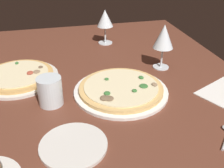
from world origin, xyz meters
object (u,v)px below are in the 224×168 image
pizza_side (18,76)px  side_plate (73,145)px  wine_glass_near (164,38)px  pizza_main (121,89)px  wine_glass_far (105,19)px  water_glass (50,92)px

pizza_side → side_plate: 43.53cm
wine_glass_near → pizza_main: bearing=125.9°
wine_glass_far → water_glass: (-48.08, 27.71, -7.69)cm
pizza_side → wine_glass_far: wine_glass_far is taller
pizza_side → water_glass: bearing=-149.4°
wine_glass_near → water_glass: bearing=110.4°
pizza_main → water_glass: (-1.40, 23.20, 2.96)cm
side_plate → pizza_main: bearing=-39.3°
pizza_main → wine_glass_near: bearing=-54.1°
pizza_main → wine_glass_far: size_ratio=1.94×
pizza_main → wine_glass_far: wine_glass_far is taller
pizza_main → wine_glass_far: (46.69, -4.51, 10.65)cm
wine_glass_near → side_plate: size_ratio=1.02×
wine_glass_near → side_plate: 55.66cm
pizza_side → water_glass: (-19.21, -11.37, 2.98)cm
pizza_side → water_glass: water_glass is taller
side_plate → wine_glass_far: bearing=-18.4°
pizza_main → wine_glass_near: (14.96, -20.69, 11.45)cm
side_plate → wine_glass_near: bearing=-46.2°
wine_glass_far → side_plate: size_ratio=0.94×
pizza_side → side_plate: pizza_side is taller
wine_glass_near → water_glass: wine_glass_near is taller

